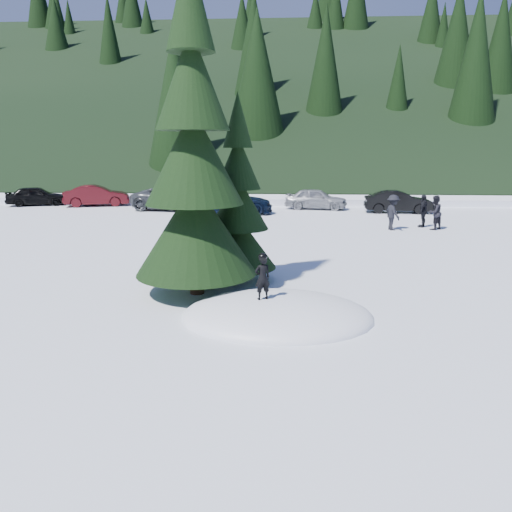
# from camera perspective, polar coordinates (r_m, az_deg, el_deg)

# --- Properties ---
(ground) EXTENTS (200.00, 200.00, 0.00)m
(ground) POSITION_cam_1_polar(r_m,az_deg,el_deg) (11.71, 2.45, -6.99)
(ground) COLOR white
(ground) RESTS_ON ground
(snow_mound) EXTENTS (4.48, 3.52, 0.96)m
(snow_mound) POSITION_cam_1_polar(r_m,az_deg,el_deg) (11.71, 2.45, -6.99)
(snow_mound) COLOR white
(snow_mound) RESTS_ON ground
(forest_hillside) EXTENTS (200.00, 60.00, 25.00)m
(forest_hillside) POSITION_cam_1_polar(r_m,az_deg,el_deg) (65.61, 3.45, 19.97)
(forest_hillside) COLOR black
(forest_hillside) RESTS_ON ground
(spruce_tall) EXTENTS (3.20, 3.20, 8.60)m
(spruce_tall) POSITION_cam_1_polar(r_m,az_deg,el_deg) (13.07, -7.10, 9.83)
(spruce_tall) COLOR black
(spruce_tall) RESTS_ON ground
(spruce_short) EXTENTS (2.20, 2.20, 5.37)m
(spruce_short) POSITION_cam_1_polar(r_m,az_deg,el_deg) (14.42, -2.04, 5.30)
(spruce_short) COLOR black
(spruce_short) RESTS_ON ground
(child_skier) EXTENTS (0.43, 0.37, 1.01)m
(child_skier) POSITION_cam_1_polar(r_m,az_deg,el_deg) (11.29, 0.75, -2.50)
(child_skier) COLOR black
(child_skier) RESTS_ON snow_mound
(adult_0) EXTENTS (1.00, 0.96, 1.63)m
(adult_0) POSITION_cam_1_polar(r_m,az_deg,el_deg) (25.15, 19.74, 4.69)
(adult_0) COLOR black
(adult_0) RESTS_ON ground
(adult_1) EXTENTS (0.80, 1.01, 1.60)m
(adult_1) POSITION_cam_1_polar(r_m,az_deg,el_deg) (25.76, 18.57, 4.91)
(adult_1) COLOR black
(adult_1) RESTS_ON ground
(adult_2) EXTENTS (0.89, 1.21, 1.67)m
(adult_2) POSITION_cam_1_polar(r_m,az_deg,el_deg) (24.45, 15.38, 4.82)
(adult_2) COLOR black
(adult_2) RESTS_ON ground
(car_0) EXTENTS (4.09, 2.74, 1.29)m
(car_0) POSITION_cam_1_polar(r_m,az_deg,el_deg) (36.60, -23.80, 6.32)
(car_0) COLOR black
(car_0) RESTS_ON ground
(car_1) EXTENTS (4.42, 2.57, 1.38)m
(car_1) POSITION_cam_1_polar(r_m,az_deg,el_deg) (34.87, -17.74, 6.59)
(car_1) COLOR #3F0B0F
(car_1) RESTS_ON ground
(car_2) EXTENTS (5.75, 3.37, 1.50)m
(car_2) POSITION_cam_1_polar(r_m,az_deg,el_deg) (31.41, -9.09, 6.56)
(car_2) COLOR #414447
(car_2) RESTS_ON ground
(car_3) EXTENTS (5.37, 2.55, 1.51)m
(car_3) POSITION_cam_1_polar(r_m,az_deg,el_deg) (29.40, -3.23, 6.31)
(car_3) COLOR black
(car_3) RESTS_ON ground
(car_4) EXTENTS (4.07, 2.19, 1.32)m
(car_4) POSITION_cam_1_polar(r_m,az_deg,el_deg) (31.77, 6.88, 6.52)
(car_4) COLOR gray
(car_4) RESTS_ON ground
(car_5) EXTENTS (4.06, 1.66, 1.31)m
(car_5) POSITION_cam_1_polar(r_m,az_deg,el_deg) (31.01, 15.97, 5.98)
(car_5) COLOR black
(car_5) RESTS_ON ground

